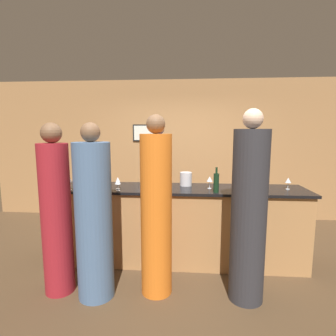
% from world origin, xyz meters
% --- Properties ---
extents(ground_plane, '(14.00, 14.00, 0.00)m').
position_xyz_m(ground_plane, '(0.00, 0.00, 0.00)').
color(ground_plane, '#4C3823').
extents(back_wall, '(8.00, 0.08, 2.80)m').
position_xyz_m(back_wall, '(-0.00, 1.94, 1.40)').
color(back_wall, '#A37547').
rests_on(back_wall, ground_plane).
extents(bar_counter, '(3.37, 0.66, 1.04)m').
position_xyz_m(bar_counter, '(0.00, 0.00, 0.52)').
color(bar_counter, '#B27F4C').
rests_on(bar_counter, ground_plane).
extents(bartender, '(0.30, 0.30, 1.93)m').
position_xyz_m(bartender, '(-0.36, 0.79, 0.91)').
color(bartender, '#1E234C').
rests_on(bartender, ground_plane).
extents(guest_0, '(0.39, 0.39, 1.87)m').
position_xyz_m(guest_0, '(-0.85, -0.84, 0.87)').
color(guest_0, '#4C6B93').
rests_on(guest_0, ground_plane).
extents(guest_1, '(0.36, 0.36, 2.01)m').
position_xyz_m(guest_1, '(0.76, -0.77, 0.94)').
color(guest_1, '#2D2D33').
rests_on(guest_1, ground_plane).
extents(guest_2, '(0.32, 0.32, 1.87)m').
position_xyz_m(guest_2, '(-1.29, -0.79, 0.88)').
color(guest_2, maroon).
rests_on(guest_2, ground_plane).
extents(guest_3, '(0.34, 0.34, 1.96)m').
position_xyz_m(guest_3, '(-0.20, -0.72, 0.92)').
color(guest_3, orange).
rests_on(guest_3, ground_plane).
extents(wine_bottle_0, '(0.07, 0.07, 0.31)m').
position_xyz_m(wine_bottle_0, '(0.48, -0.24, 1.16)').
color(wine_bottle_0, black).
rests_on(wine_bottle_0, bar_counter).
extents(ice_bucket, '(0.16, 0.16, 0.19)m').
position_xyz_m(ice_bucket, '(0.10, 0.14, 1.13)').
color(ice_bucket, silver).
rests_on(ice_bucket, bar_counter).
extents(wine_glass_0, '(0.08, 0.08, 0.16)m').
position_xyz_m(wine_glass_0, '(0.41, -0.02, 1.16)').
color(wine_glass_0, silver).
rests_on(wine_glass_0, bar_counter).
extents(wine_glass_1, '(0.07, 0.07, 0.16)m').
position_xyz_m(wine_glass_1, '(0.77, -0.17, 1.16)').
color(wine_glass_1, silver).
rests_on(wine_glass_1, bar_counter).
extents(wine_glass_2, '(0.07, 0.07, 0.15)m').
position_xyz_m(wine_glass_2, '(1.43, 0.02, 1.15)').
color(wine_glass_2, silver).
rests_on(wine_glass_2, bar_counter).
extents(wine_glass_3, '(0.06, 0.06, 0.15)m').
position_xyz_m(wine_glass_3, '(0.78, -0.02, 1.15)').
color(wine_glass_3, silver).
rests_on(wine_glass_3, bar_counter).
extents(wine_glass_4, '(0.06, 0.06, 0.16)m').
position_xyz_m(wine_glass_4, '(-0.78, -0.15, 1.15)').
color(wine_glass_4, silver).
rests_on(wine_glass_4, bar_counter).
extents(wine_glass_5, '(0.08, 0.08, 0.15)m').
position_xyz_m(wine_glass_5, '(-0.75, -0.24, 1.15)').
color(wine_glass_5, silver).
rests_on(wine_glass_5, bar_counter).
extents(wine_glass_6, '(0.06, 0.06, 0.18)m').
position_xyz_m(wine_glass_6, '(-1.37, -0.27, 1.17)').
color(wine_glass_6, silver).
rests_on(wine_glass_6, bar_counter).
extents(wine_glass_7, '(0.08, 0.08, 0.17)m').
position_xyz_m(wine_glass_7, '(-0.33, -0.28, 1.17)').
color(wine_glass_7, silver).
rests_on(wine_glass_7, bar_counter).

